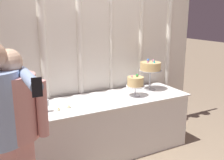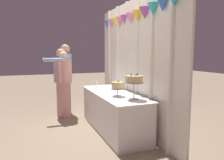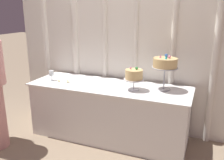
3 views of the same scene
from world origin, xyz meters
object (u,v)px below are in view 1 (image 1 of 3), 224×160
(tealight_far_left, at_px, (59,110))
(tealight_near_left, at_px, (69,107))
(cake_display_nearleft, at_px, (135,82))
(guest_girl_blue_dress, at_px, (1,137))
(guest_man_dark_suit, at_px, (16,137))
(wine_glass, at_px, (46,103))
(cake_table, at_px, (110,126))
(cake_display_nearright, at_px, (150,67))

(tealight_far_left, height_order, tealight_near_left, same)
(cake_display_nearleft, distance_m, guest_girl_blue_dress, 1.82)
(cake_display_nearleft, distance_m, guest_man_dark_suit, 1.70)
(cake_display_nearleft, relative_size, tealight_far_left, 7.73)
(tealight_near_left, height_order, guest_man_dark_suit, guest_man_dark_suit)
(wine_glass, bearing_deg, cake_display_nearleft, 1.30)
(cake_table, relative_size, guest_girl_blue_dress, 1.30)
(cake_display_nearright, bearing_deg, guest_girl_blue_dress, -156.71)
(cake_display_nearleft, xyz_separation_m, guest_girl_blue_dress, (-1.67, -0.72, -0.05))
(cake_display_nearleft, bearing_deg, wine_glass, -178.70)
(guest_man_dark_suit, distance_m, guest_girl_blue_dress, 0.13)
(cake_table, bearing_deg, tealight_near_left, -172.06)
(guest_man_dark_suit, bearing_deg, cake_display_nearleft, 23.55)
(tealight_near_left, bearing_deg, guest_man_dark_suit, -135.14)
(cake_display_nearleft, distance_m, tealight_near_left, 0.91)
(cake_display_nearleft, height_order, guest_man_dark_suit, guest_man_dark_suit)
(guest_man_dark_suit, relative_size, guest_girl_blue_dress, 0.96)
(cake_table, distance_m, guest_man_dark_suit, 1.48)
(tealight_far_left, bearing_deg, tealight_near_left, 10.48)
(tealight_near_left, relative_size, guest_man_dark_suit, 0.03)
(cake_table, distance_m, tealight_far_left, 0.78)
(cake_table, xyz_separation_m, guest_man_dark_suit, (-1.21, -0.73, 0.45))
(tealight_near_left, xyz_separation_m, guest_man_dark_suit, (-0.65, -0.65, 0.08))
(cake_display_nearright, bearing_deg, tealight_far_left, -171.89)
(tealight_far_left, distance_m, guest_girl_blue_dress, 0.94)
(cake_display_nearright, relative_size, tealight_near_left, 9.59)
(cake_table, xyz_separation_m, tealight_far_left, (-0.68, -0.10, 0.37))
(tealight_far_left, relative_size, tealight_near_left, 0.82)
(cake_display_nearright, bearing_deg, wine_glass, -173.46)
(cake_table, xyz_separation_m, cake_display_nearleft, (0.35, -0.05, 0.54))
(tealight_far_left, height_order, guest_man_dark_suit, guest_man_dark_suit)
(wine_glass, xyz_separation_m, tealight_far_left, (0.13, -0.02, -0.09))
(cake_display_nearleft, height_order, guest_girl_blue_dress, guest_girl_blue_dress)
(guest_man_dark_suit, height_order, guest_girl_blue_dress, guest_girl_blue_dress)
(guest_girl_blue_dress, bearing_deg, cake_display_nearleft, 23.26)
(cake_display_nearleft, xyz_separation_m, cake_display_nearright, (0.33, 0.14, 0.14))
(wine_glass, height_order, guest_girl_blue_dress, guest_girl_blue_dress)
(cake_table, relative_size, wine_glass, 14.90)
(cake_table, height_order, guest_girl_blue_dress, guest_girl_blue_dress)
(tealight_near_left, bearing_deg, wine_glass, -179.95)
(cake_display_nearright, height_order, tealight_far_left, cake_display_nearright)
(wine_glass, xyz_separation_m, guest_man_dark_suit, (-0.40, -0.65, -0.01))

